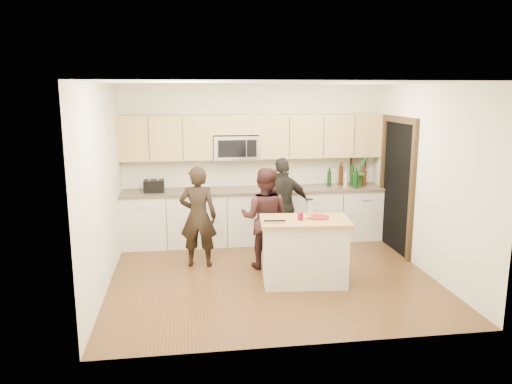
{
  "coord_description": "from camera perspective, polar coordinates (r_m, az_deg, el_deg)",
  "views": [
    {
      "loc": [
        -1.18,
        -6.65,
        2.61
      ],
      "look_at": [
        -0.17,
        0.35,
        1.16
      ],
      "focal_mm": 35.0,
      "sensor_mm": 36.0,
      "label": 1
    }
  ],
  "objects": [
    {
      "name": "drink_glass",
      "position": [
        6.7,
        5.09,
        -2.78
      ],
      "size": [
        0.07,
        0.07,
        0.1
      ],
      "primitive_type": "cylinder",
      "color": "maroon",
      "rests_on": "island"
    },
    {
      "name": "framed_picture",
      "position": [
        9.28,
        11.58,
        3.11
      ],
      "size": [
        0.3,
        0.03,
        0.38
      ],
      "color": "black",
      "rests_on": "ground"
    },
    {
      "name": "upper_cabinetry",
      "position": [
        8.6,
        -0.1,
        6.47
      ],
      "size": [
        4.5,
        0.33,
        0.75
      ],
      "color": "tan",
      "rests_on": "ground"
    },
    {
      "name": "box_grater",
      "position": [
        6.76,
        6.12,
        -1.83
      ],
      "size": [
        0.08,
        0.06,
        0.26
      ],
      "color": "silver",
      "rests_on": "red_plate"
    },
    {
      "name": "microwave",
      "position": [
        8.55,
        -2.35,
        5.13
      ],
      "size": [
        0.76,
        0.41,
        0.4
      ],
      "color": "silver",
      "rests_on": "ground"
    },
    {
      "name": "floor",
      "position": [
        7.24,
        1.73,
        -9.55
      ],
      "size": [
        4.5,
        4.5,
        0.0
      ],
      "primitive_type": "plane",
      "color": "#543B1D",
      "rests_on": "ground"
    },
    {
      "name": "bottle_cluster",
      "position": [
        8.93,
        10.43,
        1.78
      ],
      "size": [
        0.68,
        0.39,
        0.41
      ],
      "color": "black",
      "rests_on": "back_cabinetry"
    },
    {
      "name": "room_shell",
      "position": [
        6.81,
        1.82,
        4.16
      ],
      "size": [
        4.52,
        4.02,
        2.71
      ],
      "color": "beige",
      "rests_on": "ground"
    },
    {
      "name": "dish_towel",
      "position": [
        8.35,
        -6.47,
        -1.0
      ],
      "size": [
        0.34,
        0.6,
        0.48
      ],
      "color": "white",
      "rests_on": "ground"
    },
    {
      "name": "doorway",
      "position": [
        8.41,
        15.83,
        1.2
      ],
      "size": [
        0.06,
        1.25,
        2.2
      ],
      "color": "black",
      "rests_on": "ground"
    },
    {
      "name": "island",
      "position": [
        6.88,
        5.55,
        -6.72
      ],
      "size": [
        1.27,
        0.82,
        0.9
      ],
      "rotation": [
        0.0,
        0.0,
        -0.1
      ],
      "color": "beige",
      "rests_on": "ground"
    },
    {
      "name": "tongs",
      "position": [
        6.54,
        2.17,
        -3.3
      ],
      "size": [
        0.29,
        0.06,
        0.02
      ],
      "primitive_type": "cube",
      "rotation": [
        0.0,
        0.0,
        -0.1
      ],
      "color": "black",
      "rests_on": "cutting_board"
    },
    {
      "name": "red_plate",
      "position": [
        6.87,
        7.13,
        -2.85
      ],
      "size": [
        0.3,
        0.3,
        0.02
      ],
      "primitive_type": "cylinder",
      "color": "maroon",
      "rests_on": "island"
    },
    {
      "name": "knife",
      "position": [
        6.57,
        2.16,
        -3.3
      ],
      "size": [
        0.2,
        0.04,
        0.01
      ],
      "primitive_type": "cube",
      "rotation": [
        0.0,
        0.0,
        -0.1
      ],
      "color": "silver",
      "rests_on": "cutting_board"
    },
    {
      "name": "toaster",
      "position": [
        8.48,
        -11.58,
        0.68
      ],
      "size": [
        0.33,
        0.25,
        0.2
      ],
      "color": "black",
      "rests_on": "back_cabinetry"
    },
    {
      "name": "back_cabinetry",
      "position": [
        8.69,
        -0.18,
        -2.66
      ],
      "size": [
        4.5,
        0.66,
        0.94
      ],
      "color": "beige",
      "rests_on": "ground"
    },
    {
      "name": "orchid",
      "position": [
        9.02,
        11.76,
        2.43
      ],
      "size": [
        0.38,
        0.38,
        0.54
      ],
      "primitive_type": "imported",
      "rotation": [
        0.0,
        0.0,
        0.85
      ],
      "color": "#316528",
      "rests_on": "back_cabinetry"
    },
    {
      "name": "woman_center",
      "position": [
        7.37,
        0.99,
        -3.01
      ],
      "size": [
        0.89,
        0.79,
        1.51
      ],
      "primitive_type": "imported",
      "rotation": [
        0.0,
        0.0,
        2.78
      ],
      "color": "black",
      "rests_on": "ground"
    },
    {
      "name": "cutting_board",
      "position": [
        6.57,
        1.83,
        -3.41
      ],
      "size": [
        0.29,
        0.2,
        0.02
      ],
      "primitive_type": "cube",
      "rotation": [
        0.0,
        0.0,
        -0.1
      ],
      "color": "#B4864B",
      "rests_on": "island"
    },
    {
      "name": "woman_left",
      "position": [
        7.47,
        -6.62,
        -2.82
      ],
      "size": [
        0.61,
        0.45,
        1.52
      ],
      "primitive_type": "imported",
      "rotation": [
        0.0,
        0.0,
        2.98
      ],
      "color": "black",
      "rests_on": "ground"
    },
    {
      "name": "woman_right",
      "position": [
        8.04,
        3.09,
        -1.6
      ],
      "size": [
        0.95,
        0.5,
        1.56
      ],
      "primitive_type": "imported",
      "rotation": [
        0.0,
        0.0,
        3.27
      ],
      "color": "black",
      "rests_on": "ground"
    }
  ]
}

